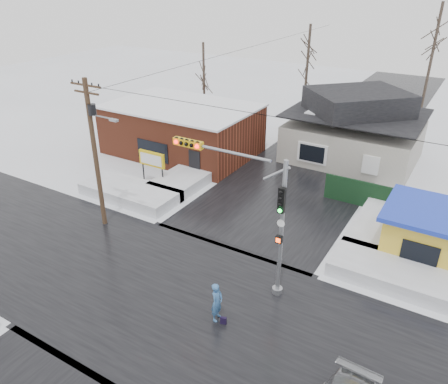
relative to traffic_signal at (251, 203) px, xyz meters
The scene contains 19 objects.
ground 5.94m from the traffic_signal, 129.36° to the right, with size 120.00×120.00×0.00m, color white.
road_ns 5.94m from the traffic_signal, 129.36° to the right, with size 10.00×120.00×0.02m, color black.
road_ew 5.94m from the traffic_signal, 129.36° to the right, with size 120.00×10.00×0.02m, color black.
snowbank_nw 12.81m from the traffic_signal, 160.57° to the left, with size 7.00×3.00×0.80m, color white.
snowbank_ne 8.75m from the traffic_signal, 31.56° to the left, with size 7.00×3.00×0.80m, color white.
snowbank_nside_w 13.70m from the traffic_signal, 136.24° to the left, with size 3.00×8.00×0.80m, color white.
snowbank_nside_e 10.94m from the traffic_signal, 63.18° to the left, with size 3.00×8.00×0.80m, color white.
traffic_signal is the anchor object (origin of this frame).
utility_pole 10.39m from the traffic_signal, behind, with size 3.15×0.44×9.00m.
brick_building 18.87m from the traffic_signal, 135.87° to the left, with size 12.20×8.20×4.12m.
marquee_sign 13.42m from the traffic_signal, 150.28° to the left, with size 2.20×0.21×2.55m.
house 19.13m from the traffic_signal, 91.29° to the left, with size 10.40×8.40×5.76m.
kiosk 10.43m from the traffic_signal, 44.84° to the left, with size 4.60×4.60×2.88m.
fence 12.31m from the traffic_signal, 69.77° to the left, with size 8.00×0.12×1.80m, color black.
tree_far_left 24.16m from the traffic_signal, 105.60° to the left, with size 3.00×3.00×10.00m.
tree_far_mid 25.78m from the traffic_signal, 81.89° to the left, with size 3.00×3.00×12.00m.
tree_far_west 26.75m from the traffic_signal, 128.00° to the left, with size 3.00×3.00×8.00m.
pedestrian 4.68m from the traffic_signal, 89.93° to the right, with size 0.70×0.46×1.91m, color #38669D.
shopping_bag 5.39m from the traffic_signal, 82.60° to the right, with size 0.28×0.12×0.35m, color black.
Camera 1 is at (10.44, -12.76, 13.98)m, focal length 35.00 mm.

